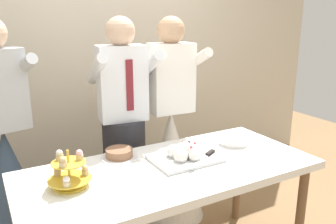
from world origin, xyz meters
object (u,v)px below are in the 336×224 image
object	(u,v)px
round_cake	(119,154)
person_groom	(124,141)
dessert_table	(171,178)
main_cake_tray	(185,155)
person_bride	(171,151)
plate_stack	(234,139)
cupcake_stand	(69,173)
person_guest	(8,176)

from	to	relation	value
round_cake	person_groom	size ratio (longest dim) A/B	0.14
dessert_table	main_cake_tray	xyz separation A→B (m)	(0.13, 0.04, 0.11)
round_cake	person_bride	bearing A→B (deg)	31.55
plate_stack	person_groom	bearing A→B (deg)	141.42
dessert_table	cupcake_stand	size ratio (longest dim) A/B	7.83
cupcake_stand	person_guest	size ratio (longest dim) A/B	0.14
person_groom	person_bride	world-z (taller)	same
person_groom	cupcake_stand	bearing A→B (deg)	-133.16
cupcake_stand	person_groom	xyz separation A→B (m)	(0.55, 0.59, -0.11)
person_groom	person_guest	bearing A→B (deg)	168.24
main_cake_tray	person_groom	world-z (taller)	person_groom
cupcake_stand	plate_stack	size ratio (longest dim) A/B	1.10
cupcake_stand	plate_stack	distance (m)	1.19
cupcake_stand	person_bride	world-z (taller)	person_bride
person_groom	person_guest	xyz separation A→B (m)	(-0.80, 0.17, -0.16)
round_cake	cupcake_stand	bearing A→B (deg)	-147.53
dessert_table	round_cake	bearing A→B (deg)	128.21
plate_stack	person_bride	distance (m)	0.61
round_cake	person_guest	bearing A→B (deg)	140.65
main_cake_tray	person_groom	bearing A→B (deg)	106.48
main_cake_tray	dessert_table	bearing A→B (deg)	-161.69
dessert_table	person_bride	size ratio (longest dim) A/B	1.08
person_bride	person_guest	bearing A→B (deg)	172.77
person_bride	person_guest	world-z (taller)	same
person_guest	cupcake_stand	bearing A→B (deg)	-71.36
round_cake	plate_stack	bearing A→B (deg)	-11.03
round_cake	person_guest	distance (m)	0.84
cupcake_stand	round_cake	bearing A→B (deg)	32.47
dessert_table	round_cake	size ratio (longest dim) A/B	7.50
cupcake_stand	round_cake	world-z (taller)	cupcake_stand
cupcake_stand	main_cake_tray	xyz separation A→B (m)	(0.72, 0.00, -0.04)
cupcake_stand	person_groom	size ratio (longest dim) A/B	0.14
person_bride	plate_stack	bearing A→B (deg)	-66.89
person_bride	person_guest	size ratio (longest dim) A/B	1.00
cupcake_stand	round_cake	distance (m)	0.45
cupcake_stand	main_cake_tray	distance (m)	0.72
round_cake	person_groom	bearing A→B (deg)	63.25
plate_stack	person_groom	size ratio (longest dim) A/B	0.13
person_groom	dessert_table	bearing A→B (deg)	-85.91
plate_stack	person_groom	world-z (taller)	person_groom
dessert_table	person_bride	world-z (taller)	person_bride
cupcake_stand	main_cake_tray	world-z (taller)	cupcake_stand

